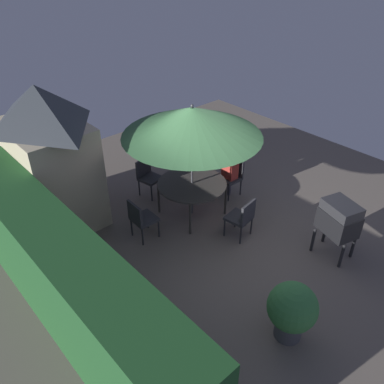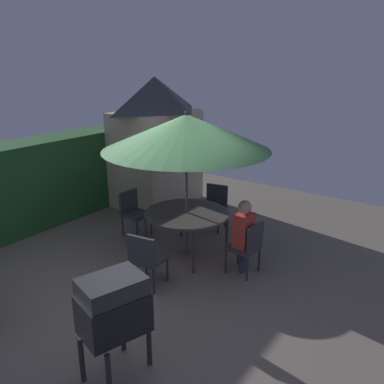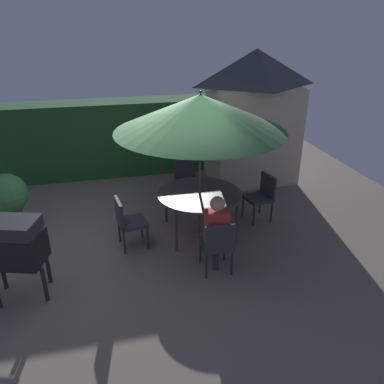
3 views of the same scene
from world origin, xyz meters
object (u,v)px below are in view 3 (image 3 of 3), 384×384
object	(u,v)px
chair_toward_house	(127,220)
potted_plant_by_shed	(7,197)
patio_umbrella	(200,113)
chair_far_side	(262,194)
chair_near_shed	(218,243)
bbq_grill	(15,244)
patio_table	(200,196)
chair_toward_hedge	(186,178)
garden_shed	(253,116)
person_in_red	(217,226)

from	to	relation	value
chair_toward_house	potted_plant_by_shed	size ratio (longest dim) A/B	0.87
patio_umbrella	chair_far_side	world-z (taller)	patio_umbrella
patio_umbrella	potted_plant_by_shed	distance (m)	3.93
chair_near_shed	chair_toward_house	xyz separation A→B (m)	(-1.27, 1.05, 0.00)
chair_far_side	chair_toward_house	world-z (taller)	same
bbq_grill	chair_toward_house	distance (m)	1.83
patio_table	chair_near_shed	xyz separation A→B (m)	(-0.03, -1.25, -0.22)
patio_umbrella	chair_toward_hedge	distance (m)	2.17
patio_umbrella	bbq_grill	size ratio (longest dim) A/B	2.37
garden_shed	chair_toward_house	bearing A→B (deg)	-141.94
patio_table	chair_toward_hedge	distance (m)	1.37
chair_near_shed	potted_plant_by_shed	bearing A→B (deg)	145.72
chair_far_side	patio_umbrella	bearing A→B (deg)	-169.48
chair_toward_house	patio_table	bearing A→B (deg)	8.53
chair_far_side	chair_toward_house	xyz separation A→B (m)	(-2.61, -0.44, 0.00)
patio_umbrella	patio_table	bearing A→B (deg)	-177.61
patio_umbrella	potted_plant_by_shed	bearing A→B (deg)	162.78
patio_umbrella	chair_near_shed	world-z (taller)	patio_umbrella
bbq_grill	chair_toward_hedge	distance (m)	3.82
patio_table	chair_toward_hedge	xyz separation A→B (m)	(0.04, 1.36, -0.22)
chair_near_shed	chair_toward_house	bearing A→B (deg)	140.39
patio_table	chair_near_shed	size ratio (longest dim) A/B	1.67
patio_umbrella	chair_toward_hedge	bearing A→B (deg)	88.17
garden_shed	person_in_red	world-z (taller)	garden_shed
person_in_red	chair_near_shed	bearing A→B (deg)	-91.36
chair_toward_hedge	chair_toward_house	bearing A→B (deg)	-130.98
chair_far_side	person_in_red	bearing A→B (deg)	-133.41
chair_toward_house	person_in_red	world-z (taller)	person_in_red
chair_toward_house	garden_shed	bearing A→B (deg)	38.06
garden_shed	patio_umbrella	bearing A→B (deg)	-129.01
patio_umbrella	chair_near_shed	bearing A→B (deg)	-91.36
chair_near_shed	person_in_red	size ratio (longest dim) A/B	0.71
garden_shed	potted_plant_by_shed	size ratio (longest dim) A/B	2.92
chair_toward_house	person_in_red	xyz separation A→B (m)	(1.28, -0.97, 0.26)
person_in_red	chair_toward_house	bearing A→B (deg)	142.80
potted_plant_by_shed	person_in_red	world-z (taller)	person_in_red
chair_toward_house	person_in_red	distance (m)	1.62
potted_plant_by_shed	person_in_red	xyz separation A→B (m)	(3.39, -2.22, 0.19)
garden_shed	patio_table	bearing A→B (deg)	-129.01
chair_toward_house	chair_far_side	bearing A→B (deg)	9.53
garden_shed	patio_umbrella	distance (m)	2.98
bbq_grill	potted_plant_by_shed	xyz separation A→B (m)	(-0.57, 2.19, -0.26)
bbq_grill	chair_far_side	distance (m)	4.38
chair_toward_hedge	person_in_red	world-z (taller)	person_in_red
patio_table	patio_umbrella	world-z (taller)	patio_umbrella
chair_toward_hedge	person_in_red	bearing A→B (deg)	-91.61
chair_near_shed	chair_far_side	distance (m)	2.00
person_in_red	patio_umbrella	bearing A→B (deg)	88.64
chair_near_shed	chair_toward_hedge	xyz separation A→B (m)	(0.07, 2.61, 0.00)
chair_toward_hedge	potted_plant_by_shed	xyz separation A→B (m)	(-3.46, -0.30, 0.07)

